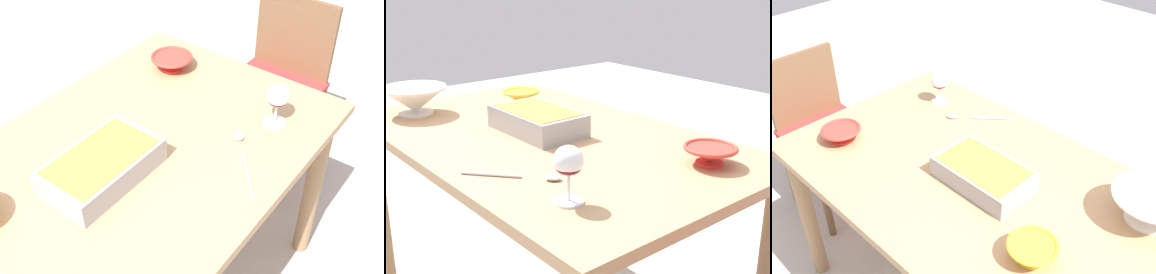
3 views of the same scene
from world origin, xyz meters
The scene contains 7 objects.
dining_table centered at (0.00, 0.00, 0.64)m, with size 1.42×0.86×0.74m.
wine_glass centered at (-0.46, 0.26, 0.84)m, with size 0.07×0.07×0.14m.
casserole_dish centered at (0.04, -0.01, 0.78)m, with size 0.33×0.19×0.08m.
mixing_bowl centered at (0.37, -0.15, 0.78)m, with size 0.15×0.15×0.06m.
small_bowl centered at (0.52, 0.22, 0.80)m, with size 0.24×0.24×0.11m.
serving_bowl centered at (-0.52, -0.20, 0.77)m, with size 0.15×0.15×0.06m.
serving_spoon centered at (-0.28, 0.25, 0.75)m, with size 0.22×0.20×0.01m.
Camera 2 is at (-1.33, 0.95, 1.27)m, focal length 48.25 mm.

